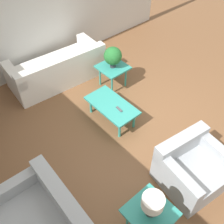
# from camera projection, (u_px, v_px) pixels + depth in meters

# --- Properties ---
(ground_plane) EXTENTS (14.00, 14.00, 0.00)m
(ground_plane) POSITION_uv_depth(u_px,v_px,m) (135.00, 130.00, 5.11)
(ground_plane) COLOR brown
(wall_right) EXTENTS (0.12, 7.20, 2.70)m
(wall_right) POSITION_uv_depth(u_px,v_px,m) (41.00, 10.00, 5.76)
(wall_right) COLOR silver
(wall_right) RESTS_ON ground_plane
(sofa) EXTENTS (1.09, 2.19, 0.78)m
(sofa) POSITION_uv_depth(u_px,v_px,m) (58.00, 70.00, 5.98)
(sofa) COLOR white
(sofa) RESTS_ON ground_plane
(armchair) EXTENTS (1.04, 1.10, 0.77)m
(armchair) POSITION_uv_depth(u_px,v_px,m) (192.00, 168.00, 4.15)
(armchair) COLOR #A8ADB2
(armchair) RESTS_ON ground_plane
(loveseat) EXTENTS (1.41, 0.96, 0.77)m
(loveseat) POSITION_uv_depth(u_px,v_px,m) (46.00, 222.00, 3.56)
(loveseat) COLOR #A8ADB2
(loveseat) RESTS_ON ground_plane
(coffee_table) EXTENTS (1.06, 0.56, 0.41)m
(coffee_table) POSITION_uv_depth(u_px,v_px,m) (112.00, 106.00, 5.06)
(coffee_table) COLOR teal
(coffee_table) RESTS_ON ground_plane
(side_table_plant) EXTENTS (0.60, 0.60, 0.52)m
(side_table_plant) POSITION_uv_depth(u_px,v_px,m) (113.00, 69.00, 5.75)
(side_table_plant) COLOR teal
(side_table_plant) RESTS_ON ground_plane
(side_table_lamp) EXTENTS (0.60, 0.60, 0.52)m
(side_table_lamp) POSITION_uv_depth(u_px,v_px,m) (150.00, 214.00, 3.49)
(side_table_lamp) COLOR teal
(side_table_lamp) RESTS_ON ground_plane
(potted_plant) EXTENTS (0.39, 0.39, 0.47)m
(potted_plant) POSITION_uv_depth(u_px,v_px,m) (113.00, 56.00, 5.51)
(potted_plant) COLOR #333338
(potted_plant) RESTS_ON side_table_plant
(table_lamp) EXTENTS (0.29, 0.29, 0.37)m
(table_lamp) POSITION_uv_depth(u_px,v_px,m) (153.00, 204.00, 3.27)
(table_lamp) COLOR #333333
(table_lamp) RESTS_ON side_table_lamp
(remote_control) EXTENTS (0.16, 0.06, 0.02)m
(remote_control) POSITION_uv_depth(u_px,v_px,m) (119.00, 109.00, 4.92)
(remote_control) COLOR #4C4C51
(remote_control) RESTS_ON coffee_table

